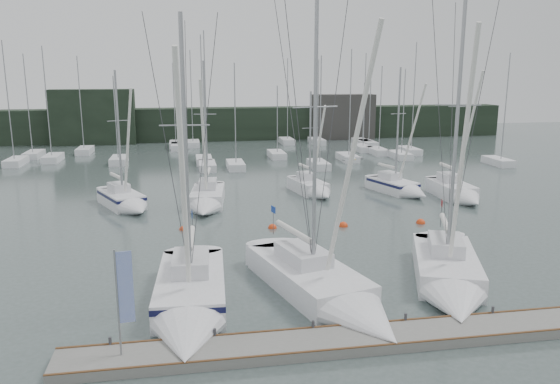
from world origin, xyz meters
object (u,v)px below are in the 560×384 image
at_px(sailboat_near_center, 333,295).
at_px(buoy_c, 183,230).
at_px(sailboat_mid_b, 206,201).
at_px(sailboat_mid_c, 314,189).
at_px(buoy_b, 343,226).
at_px(sailboat_mid_d, 401,188).
at_px(sailboat_mid_e, 458,193).
at_px(sailboat_mid_a, 127,202).
at_px(buoy_d, 421,223).
at_px(dock_banner, 123,293).
at_px(buoy_a, 272,228).
at_px(sailboat_near_left, 190,304).
at_px(sailboat_near_right, 450,281).

distance_m(sailboat_near_center, buoy_c, 15.45).
bearing_deg(sailboat_mid_b, buoy_c, -101.47).
distance_m(sailboat_mid_c, buoy_b, 9.96).
bearing_deg(sailboat_mid_d, sailboat_mid_e, -55.44).
bearing_deg(sailboat_mid_c, sailboat_near_center, -112.68).
distance_m(sailboat_mid_a, buoy_d, 22.50).
xyz_separation_m(sailboat_mid_c, buoy_b, (-0.24, -9.95, -0.52)).
relative_size(sailboat_mid_a, buoy_d, 17.59).
bearing_deg(sailboat_mid_e, sailboat_near_center, -128.97).
distance_m(sailboat_mid_d, buoy_b, 11.99).
xyz_separation_m(buoy_c, dock_banner, (-2.08, -17.42, 2.82)).
bearing_deg(sailboat_mid_d, sailboat_mid_a, 165.23).
bearing_deg(buoy_a, buoy_c, 173.70).
height_order(sailboat_mid_d, buoy_c, sailboat_mid_d).
bearing_deg(sailboat_near_left, dock_banner, -120.77).
bearing_deg(dock_banner, sailboat_mid_b, 73.19).
bearing_deg(buoy_d, sailboat_near_right, -107.83).
xyz_separation_m(sailboat_near_left, sailboat_mid_c, (11.04, 22.75, -0.11)).
relative_size(sailboat_mid_a, buoy_b, 17.44).
xyz_separation_m(sailboat_mid_d, buoy_d, (-2.27, -9.15, -0.55)).
height_order(sailboat_near_right, dock_banner, sailboat_near_right).
distance_m(sailboat_near_left, buoy_b, 16.76).
relative_size(sailboat_near_center, buoy_d, 23.66).
xyz_separation_m(buoy_b, dock_banner, (-13.16, -16.33, 2.82)).
xyz_separation_m(sailboat_mid_a, buoy_b, (15.40, -7.63, -0.58)).
bearing_deg(sailboat_near_center, sailboat_mid_a, 103.46).
distance_m(sailboat_near_left, buoy_a, 14.46).
relative_size(sailboat_mid_d, sailboat_mid_e, 0.91).
distance_m(sailboat_near_center, sailboat_mid_c, 23.16).
relative_size(sailboat_near_center, dock_banner, 3.77).
bearing_deg(sailboat_mid_a, buoy_d, -45.26).
relative_size(sailboat_mid_a, sailboat_mid_c, 1.19).
xyz_separation_m(sailboat_mid_e, buoy_d, (-6.12, -6.20, -0.59)).
xyz_separation_m(sailboat_mid_e, buoy_c, (-22.89, -4.91, -0.59)).
distance_m(sailboat_mid_a, buoy_c, 7.86).
height_order(sailboat_mid_b, buoy_b, sailboat_mid_b).
xyz_separation_m(sailboat_mid_c, dock_banner, (-13.40, -26.27, 2.30)).
distance_m(sailboat_mid_c, buoy_c, 14.38).
bearing_deg(sailboat_mid_c, buoy_d, -73.24).
bearing_deg(dock_banner, sailboat_mid_d, 42.99).
distance_m(sailboat_mid_b, sailboat_mid_e, 21.04).
xyz_separation_m(sailboat_mid_a, sailboat_mid_b, (6.18, -0.83, 0.00)).
bearing_deg(sailboat_near_center, sailboat_mid_c, 63.60).
xyz_separation_m(sailboat_near_left, sailboat_near_center, (6.53, 0.03, -0.06)).
relative_size(sailboat_mid_e, buoy_b, 19.64).
bearing_deg(sailboat_mid_d, sailboat_near_right, -124.17).
relative_size(sailboat_mid_a, dock_banner, 2.81).
xyz_separation_m(sailboat_near_right, dock_banner, (-15.01, -4.23, 2.24)).
height_order(sailboat_mid_b, buoy_a, sailboat_mid_b).
relative_size(sailboat_mid_b, buoy_a, 20.21).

